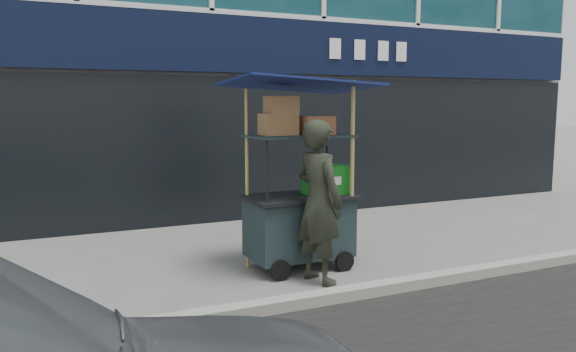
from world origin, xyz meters
name	(u,v)px	position (x,y,z in m)	size (l,w,h in m)	color
ground	(329,295)	(0.00, 0.00, 0.00)	(80.00, 80.00, 0.00)	#5F5F5B
curb	(339,295)	(0.00, -0.20, 0.06)	(80.00, 0.18, 0.12)	gray
vendor_cart	(301,202)	(0.16, 0.99, 0.80)	(1.70, 1.21, 2.27)	black
vendor_man	(319,202)	(0.10, 0.44, 0.90)	(0.65, 0.43, 1.79)	black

